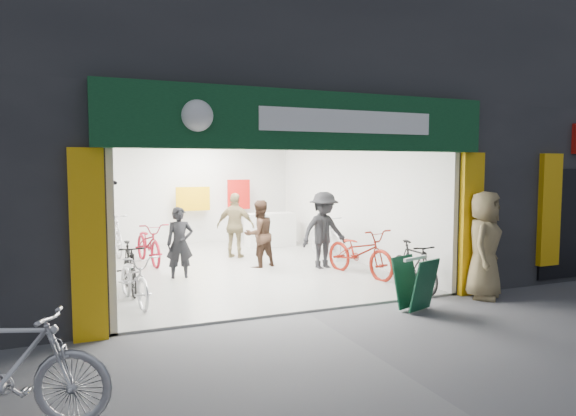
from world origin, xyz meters
TOP-DOWN VIEW (x-y plane):
  - ground at (0.00, 0.00)m, footprint 60.00×60.00m
  - building at (0.91, 4.99)m, footprint 17.00×10.27m
  - bike_left_front at (-2.50, 1.60)m, footprint 0.84×1.77m
  - bike_left_midfront at (-2.50, 2.43)m, footprint 0.50×1.60m
  - bike_left_midback at (-1.80, 5.17)m, footprint 0.92×2.02m
  - bike_left_back at (-2.50, 6.72)m, footprint 0.82×2.01m
  - bike_right_front at (2.50, 0.60)m, footprint 0.53×1.58m
  - bike_right_mid at (2.17, 2.04)m, footprint 1.10×2.11m
  - bike_right_back at (2.50, 4.35)m, footprint 0.63×1.94m
  - parked_bike at (-3.99, -2.25)m, footprint 1.91×1.13m
  - customer_a at (-1.42, 3.22)m, footprint 0.58×0.40m
  - customer_b at (0.49, 3.72)m, footprint 0.89×0.77m
  - customer_c at (1.80, 3.02)m, footprint 1.23×0.81m
  - customer_d at (0.33, 5.06)m, footprint 1.04×0.90m
  - pedestrian_near at (3.30, -0.35)m, footprint 1.11×1.05m
  - sandwich_board at (1.68, -0.55)m, footprint 0.71×0.72m

SIDE VIEW (x-z plane):
  - ground at x=0.00m, z-range 0.00..0.00m
  - bike_left_front at x=-2.50m, z-range 0.00..0.89m
  - bike_right_front at x=2.50m, z-range 0.00..0.93m
  - sandwich_board at x=1.68m, z-range 0.04..0.90m
  - bike_left_midfront at x=-2.50m, z-range 0.00..0.95m
  - bike_left_midback at x=-1.80m, z-range 0.00..1.02m
  - bike_right_mid at x=2.17m, z-range 0.00..1.05m
  - parked_bike at x=-3.99m, z-range 0.00..1.11m
  - bike_right_back at x=2.50m, z-range 0.00..1.15m
  - bike_left_back at x=-2.50m, z-range 0.00..1.17m
  - customer_a at x=-1.42m, z-range 0.00..1.52m
  - customer_b at x=0.49m, z-range 0.00..1.58m
  - customer_d at x=0.33m, z-range 0.00..1.68m
  - customer_c at x=1.80m, z-range 0.00..1.78m
  - pedestrian_near at x=3.30m, z-range 0.00..1.91m
  - building at x=0.91m, z-range 0.31..8.31m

